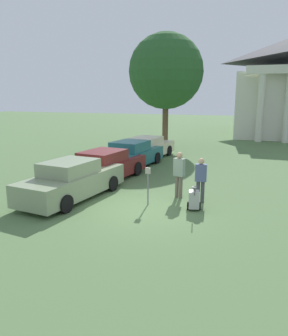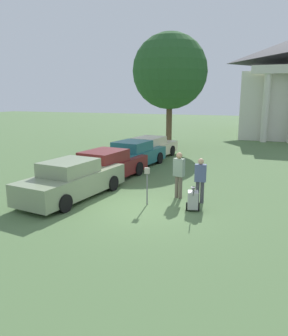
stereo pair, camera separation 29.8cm
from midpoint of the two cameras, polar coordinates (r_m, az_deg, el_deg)
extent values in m
plane|color=#517042|center=(11.84, -1.21, -6.98)|extent=(120.00, 120.00, 0.00)
cube|color=gray|center=(13.18, -12.88, -2.62)|extent=(2.36, 5.03, 0.81)
cube|color=gray|center=(12.88, -13.57, 0.05)|extent=(1.80, 2.21, 0.53)
cylinder|color=black|center=(14.91, -11.77, -1.86)|extent=(0.26, 0.66, 0.64)
cylinder|color=black|center=(13.92, -6.12, -2.69)|extent=(0.26, 0.66, 0.64)
cylinder|color=black|center=(12.78, -20.15, -4.77)|extent=(0.26, 0.66, 0.64)
cylinder|color=black|center=(11.61, -14.18, -6.08)|extent=(0.26, 0.66, 0.64)
cube|color=maroon|center=(15.60, -7.26, -0.20)|extent=(2.39, 5.20, 0.72)
cube|color=maroon|center=(15.31, -7.74, 1.97)|extent=(1.82, 2.29, 0.55)
cylinder|color=black|center=(17.39, -6.80, 0.43)|extent=(0.26, 0.71, 0.69)
cylinder|color=black|center=(16.50, -1.70, -0.13)|extent=(0.26, 0.71, 0.69)
cylinder|color=black|center=(14.96, -13.36, -1.79)|extent=(0.26, 0.71, 0.69)
cylinder|color=black|center=(13.92, -7.79, -2.62)|extent=(0.26, 0.71, 0.69)
cube|color=#23666B|center=(18.59, -2.61, 1.93)|extent=(2.43, 4.83, 0.74)
cube|color=#23666B|center=(18.32, -2.92, 3.81)|extent=(1.88, 2.14, 0.55)
cylinder|color=black|center=(20.31, -2.90, 2.20)|extent=(0.26, 0.69, 0.67)
cylinder|color=black|center=(19.48, 1.83, 1.77)|extent=(0.26, 0.69, 0.67)
cylinder|color=black|center=(17.90, -7.43, 0.73)|extent=(0.26, 0.69, 0.67)
cylinder|color=black|center=(16.96, -2.26, 0.17)|extent=(0.26, 0.69, 0.67)
cube|color=beige|center=(21.10, 0.19, 3.18)|extent=(2.37, 5.15, 0.72)
cube|color=beige|center=(20.84, -0.06, 4.74)|extent=(1.80, 2.26, 0.48)
cylinder|color=black|center=(22.88, -0.05, 3.37)|extent=(0.26, 0.69, 0.67)
cylinder|color=black|center=(22.16, 3.98, 3.05)|extent=(0.26, 0.69, 0.67)
cylinder|color=black|center=(20.21, -3.97, 2.14)|extent=(0.26, 0.69, 0.67)
cylinder|color=black|center=(19.40, 0.46, 1.74)|extent=(0.26, 0.69, 0.67)
cylinder|color=slate|center=(12.00, -0.02, -3.74)|extent=(0.05, 0.05, 1.18)
cube|color=gray|center=(11.82, -0.02, -0.48)|extent=(0.18, 0.09, 0.22)
cylinder|color=#665B4C|center=(12.89, 5.75, -3.35)|extent=(0.14, 0.14, 0.88)
cylinder|color=#665B4C|center=(12.97, 5.09, -3.24)|extent=(0.14, 0.14, 0.88)
cube|color=gray|center=(12.74, 5.49, 0.13)|extent=(0.46, 0.32, 0.70)
sphere|color=tan|center=(12.65, 5.53, 2.21)|extent=(0.24, 0.24, 0.24)
cylinder|color=#3F3F47|center=(12.47, 9.48, -4.14)|extent=(0.14, 0.14, 0.82)
cylinder|color=#3F3F47|center=(12.48, 8.70, -4.10)|extent=(0.14, 0.14, 0.82)
cube|color=#4C597F|center=(12.29, 9.20, -0.82)|extent=(0.44, 0.27, 0.65)
sphere|color=tan|center=(12.20, 9.27, 1.18)|extent=(0.22, 0.22, 0.22)
cube|color=#B2B2AD|center=(11.64, 7.97, -5.45)|extent=(0.45, 0.51, 0.60)
cone|color=#59595B|center=(11.53, 8.02, -3.65)|extent=(0.18, 0.18, 0.16)
cylinder|color=#4C4C4C|center=(11.07, 8.10, -4.22)|extent=(0.17, 0.58, 0.43)
cylinder|color=black|center=(11.71, 6.90, -6.56)|extent=(0.11, 0.28, 0.28)
cylinder|color=black|center=(11.72, 8.96, -6.60)|extent=(0.11, 0.28, 0.28)
cylinder|color=silver|center=(30.45, 19.34, 9.75)|extent=(0.56, 0.56, 5.77)
cylinder|color=silver|center=(30.50, 23.52, 9.43)|extent=(0.56, 0.56, 5.77)
cylinder|color=brown|center=(25.40, 3.38, 7.32)|extent=(0.44, 0.44, 3.37)
sphere|color=#285628|center=(25.36, 3.50, 16.47)|extent=(5.57, 5.57, 5.57)
camera|label=1|loc=(0.15, -90.65, -0.14)|focal=35.00mm
camera|label=2|loc=(0.15, 89.35, 0.14)|focal=35.00mm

